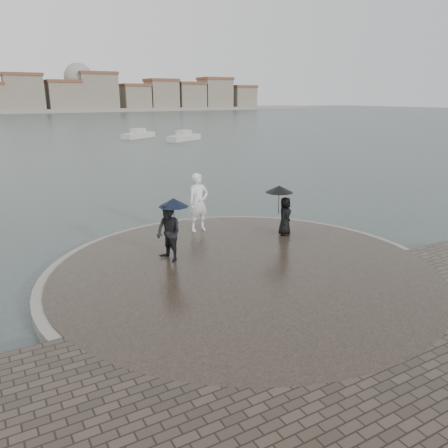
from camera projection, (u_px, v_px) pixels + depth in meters
ground at (319, 326)px, 10.96m from camera, size 400.00×400.00×0.00m
kerb_ring at (244, 273)px, 13.83m from camera, size 12.50×12.50×0.32m
quay_tip at (244, 272)px, 13.82m from camera, size 11.90×11.90×0.36m
statue at (199, 202)px, 17.21m from camera, size 0.85×0.56×2.31m
visitor_left at (170, 227)px, 14.10m from camera, size 1.21×1.13×2.04m
visitor_right at (283, 206)px, 16.67m from camera, size 1.23×1.09×1.95m
boats at (99, 145)px, 47.73m from camera, size 36.06×28.71×1.50m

